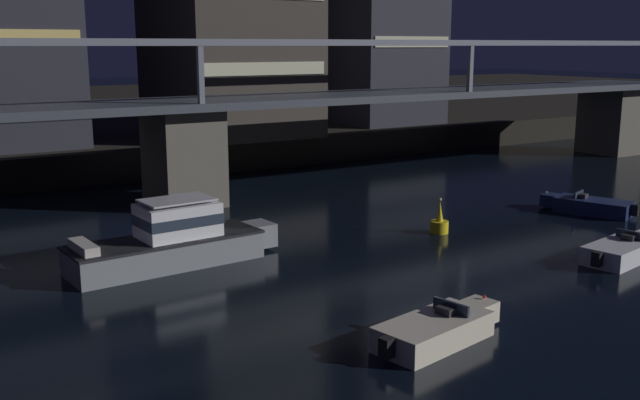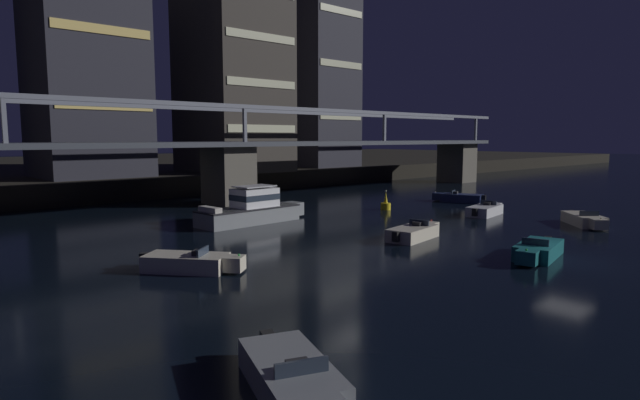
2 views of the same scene
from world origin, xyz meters
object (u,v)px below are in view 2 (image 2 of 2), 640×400
object	(u,v)px
tower_east_tall	(318,41)
channel_buoy	(386,204)
tower_central	(232,64)
speedboat_mid_left	(585,220)
tower_west_tall	(82,0)
speedboat_mid_right	(190,263)
speedboat_far_center	(293,379)
speedboat_near_right	(414,232)
cabin_cruiser_near_left	(252,209)
speedboat_near_center	(459,198)
river_bridge	(228,158)
speedboat_mid_center	(485,210)
speedboat_far_left	(538,250)

from	to	relation	value
tower_east_tall	channel_buoy	xyz separation A→B (m)	(-16.49, -27.59, -19.67)
tower_central	speedboat_mid_left	world-z (taller)	tower_central
tower_west_tall	speedboat_mid_left	size ratio (longest dim) A/B	8.53
speedboat_mid_right	speedboat_far_center	size ratio (longest dim) A/B	0.91
speedboat_near_right	speedboat_mid_left	bearing A→B (deg)	-20.94
tower_central	speedboat_mid_right	size ratio (longest dim) A/B	5.79
cabin_cruiser_near_left	speedboat_near_center	size ratio (longest dim) A/B	1.82
river_bridge	tower_central	world-z (taller)	tower_central
tower_west_tall	speedboat_mid_right	xyz separation A→B (m)	(-7.88, -36.86, -20.38)
speedboat_mid_center	tower_west_tall	bearing A→B (deg)	117.93
speedboat_mid_left	speedboat_far_left	distance (m)	13.12
cabin_cruiser_near_left	tower_central	bearing A→B (deg)	59.78
river_bridge	speedboat_mid_left	world-z (taller)	river_bridge
speedboat_mid_left	speedboat_far_center	world-z (taller)	same
river_bridge	speedboat_near_right	xyz separation A→B (m)	(-0.95, -23.19, -4.00)
river_bridge	speedboat_near_center	world-z (taller)	river_bridge
tower_east_tall	cabin_cruiser_near_left	bearing A→B (deg)	-139.00
tower_east_tall	channel_buoy	bearing A→B (deg)	-120.87
river_bridge	speedboat_mid_left	distance (m)	31.20
tower_west_tall	speedboat_far_left	size ratio (longest dim) A/B	7.20
speedboat_mid_center	tower_central	bearing A→B (deg)	94.33
speedboat_far_left	speedboat_far_center	distance (m)	19.44
speedboat_near_right	tower_east_tall	bearing A→B (deg)	55.99
tower_east_tall	speedboat_mid_left	xyz separation A→B (m)	(-12.09, -42.93, -19.73)
speedboat_mid_right	river_bridge	bearing A→B (deg)	53.67
speedboat_mid_left	speedboat_mid_right	bearing A→B (deg)	165.42
tower_west_tall	speedboat_near_right	size ratio (longest dim) A/B	7.18
speedboat_far_left	tower_east_tall	bearing A→B (deg)	61.31
speedboat_far_center	speedboat_near_center	bearing A→B (deg)	27.89
speedboat_near_center	speedboat_mid_right	bearing A→B (deg)	-168.24
speedboat_near_right	channel_buoy	bearing A→B (deg)	48.56
river_bridge	speedboat_mid_center	bearing A→B (deg)	-60.40
speedboat_mid_left	speedboat_near_center	bearing A→B (deg)	69.00
cabin_cruiser_near_left	speedboat_mid_center	distance (m)	19.28
cabin_cruiser_near_left	speedboat_mid_left	bearing A→B (deg)	-44.79
tower_east_tall	speedboat_near_center	size ratio (longest dim) A/B	7.10
cabin_cruiser_near_left	speedboat_mid_left	world-z (taller)	cabin_cruiser_near_left
speedboat_mid_center	channel_buoy	bearing A→B (deg)	115.59
speedboat_near_center	speedboat_near_right	world-z (taller)	same
cabin_cruiser_near_left	river_bridge	bearing A→B (deg)	65.82
river_bridge	speedboat_far_center	bearing A→B (deg)	-119.99
river_bridge	tower_central	bearing A→B (deg)	55.23
cabin_cruiser_near_left	speedboat_near_center	xyz separation A→B (m)	(22.87, -3.07, -0.64)
speedboat_near_center	speedboat_mid_right	size ratio (longest dim) A/B	1.10
speedboat_near_center	speedboat_mid_right	world-z (taller)	same
speedboat_far_center	cabin_cruiser_near_left	bearing A→B (deg)	57.43
river_bridge	tower_east_tall	size ratio (longest dim) A/B	2.30
speedboat_far_center	channel_buoy	bearing A→B (deg)	37.18
speedboat_mid_left	speedboat_mid_center	world-z (taller)	same
tower_east_tall	speedboat_far_left	xyz separation A→B (m)	(-24.94, -45.56, -19.73)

